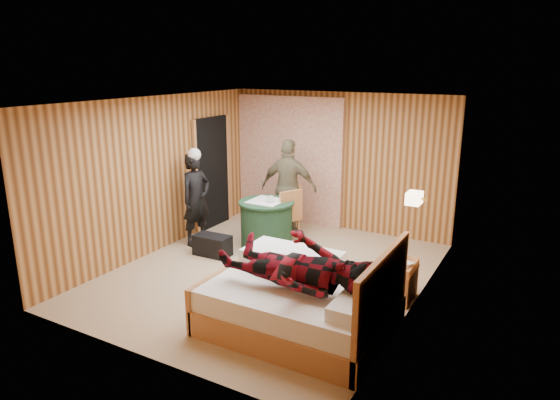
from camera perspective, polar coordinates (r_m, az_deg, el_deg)
The scene contains 23 objects.
floor at distance 7.42m, azimuth -1.18°, elevation -8.37°, with size 4.20×5.00×0.01m, color tan.
ceiling at distance 6.81m, azimuth -1.30°, elevation 11.26°, with size 4.20×5.00×0.01m, color white.
wall_back at distance 9.20m, azimuth 6.75°, elevation 4.39°, with size 4.20×0.02×2.50m, color tan.
wall_left at distance 8.25m, azimuth -13.90°, elevation 2.77°, with size 0.02×5.00×2.50m, color tan.
wall_right at distance 6.24m, azimuth 15.59°, elevation -1.38°, with size 0.02×5.00×2.50m, color tan.
curtain at distance 9.57m, azimuth 1.04°, elevation 4.62°, with size 2.20×0.08×2.40m, color beige.
doorway at distance 9.32m, azimuth -7.77°, elevation 3.08°, with size 0.06×0.90×2.05m, color black.
wall_lamp at distance 6.69m, azimuth 15.11°, elevation 0.22°, with size 0.26×0.24×0.16m.
bed at distance 5.90m, azimuth 2.70°, elevation -11.52°, with size 2.04×1.61×1.11m.
nightstand at distance 6.74m, azimuth 13.42°, elevation -8.87°, with size 0.39×0.54×0.52m.
round_table at distance 8.28m, azimuth -1.54°, elevation -2.77°, with size 0.92×0.92×0.81m.
chair_far at distance 8.84m, azimuth 0.85°, elevation -0.69°, with size 0.42×0.42×0.93m.
chair_near at distance 8.34m, azimuth 0.81°, elevation -1.49°, with size 0.59×0.59×0.98m.
duffel_bag at distance 8.10m, azimuth -7.73°, elevation -5.15°, with size 0.59×0.31×0.33m, color black.
sneaker_left at distance 8.59m, azimuth 0.14°, elevation -4.51°, with size 0.29×0.12×0.13m, color white.
sneaker_right at distance 8.36m, azimuth 0.99°, elevation -5.09°, with size 0.29×0.12×0.13m, color white.
woman_standing at distance 8.46m, azimuth -9.55°, elevation 0.08°, with size 0.57×0.38×1.57m, color black.
man_at_table at distance 8.79m, azimuth 1.01°, elevation 1.40°, with size 1.01×0.42×1.72m, color #6D6549.
man_on_bed at distance 5.43m, azimuth 1.95°, elevation -6.30°, with size 1.77×0.67×0.86m, color maroon.
book_lower at distance 6.60m, azimuth 13.44°, elevation -6.97°, with size 0.17×0.22×0.02m, color white.
book_upper at distance 6.59m, azimuth 13.45°, elevation -6.81°, with size 0.16×0.22×0.02m, color white.
cup_nightstand at distance 6.75m, azimuth 13.89°, elevation -6.16°, with size 0.10×0.10×0.09m, color white.
cup_table at distance 8.06m, azimuth -1.14°, elevation 0.09°, with size 0.12×0.12×0.10m, color white.
Camera 1 is at (3.47, -5.84, 2.99)m, focal length 32.00 mm.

